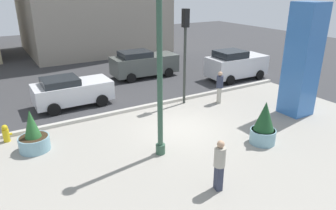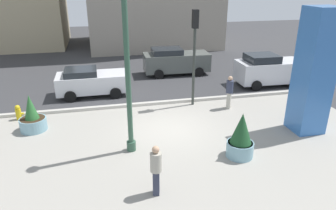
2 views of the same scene
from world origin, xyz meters
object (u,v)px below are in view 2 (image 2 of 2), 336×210
car_curb_west (91,81)px  pedestrian_crossing (156,168)px  fire_hydrant (18,113)px  car_intersection (175,61)px  art_pillar_blue (314,73)px  traffic_light_far_side (195,43)px  potted_plant_near_left (32,118)px  lamp_post (128,76)px  pedestrian_on_sidewalk (229,91)px  potted_plant_near_right (241,138)px  car_passing_lane (269,70)px

car_curb_west → pedestrian_crossing: pedestrian_crossing is taller
fire_hydrant → car_intersection: car_intersection is taller
art_pillar_blue → fire_hydrant: 13.60m
art_pillar_blue → pedestrian_crossing: (-7.36, -2.98, -1.72)m
traffic_light_far_side → pedestrian_crossing: bearing=-115.4°
art_pillar_blue → potted_plant_near_left: art_pillar_blue is taller
lamp_post → pedestrian_on_sidewalk: bearing=30.4°
potted_plant_near_right → pedestrian_crossing: potted_plant_near_right is taller
pedestrian_crossing → lamp_post: bearing=99.2°
art_pillar_blue → potted_plant_near_left: 12.38m
car_intersection → fire_hydrant: bearing=-147.6°
art_pillar_blue → car_intersection: bearing=109.8°
potted_plant_near_right → fire_hydrant: bearing=148.6°
potted_plant_near_left → art_pillar_blue: bearing=-12.5°
fire_hydrant → pedestrian_crossing: pedestrian_crossing is taller
traffic_light_far_side → pedestrian_on_sidewalk: size_ratio=2.82×
potted_plant_near_left → pedestrian_crossing: size_ratio=0.98×
fire_hydrant → car_passing_lane: bearing=8.7°
potted_plant_near_left → car_curb_west: (2.57, 4.13, 0.24)m
lamp_post → art_pillar_blue: (7.82, 0.10, -0.41)m
lamp_post → car_curb_west: (-1.52, 6.88, -2.27)m
car_curb_west → car_passing_lane: bearing=-3.0°
potted_plant_near_left → car_passing_lane: 13.98m
lamp_post → pedestrian_on_sidewalk: lamp_post is taller
fire_hydrant → car_intersection: size_ratio=0.16×
potted_plant_near_right → fire_hydrant: size_ratio=2.40×
car_curb_west → car_passing_lane: 10.96m
potted_plant_near_left → car_passing_lane: (13.51, 3.56, 0.41)m
car_intersection → car_passing_lane: (5.15, -3.66, 0.05)m
art_pillar_blue → pedestrian_on_sidewalk: size_ratio=3.05×
lamp_post → fire_hydrant: (-4.97, 4.10, -2.72)m
art_pillar_blue → traffic_light_far_side: 5.73m
potted_plant_near_right → pedestrian_on_sidewalk: potted_plant_near_right is taller
car_curb_west → car_passing_lane: car_passing_lane is taller
lamp_post → fire_hydrant: lamp_post is taller
fire_hydrant → pedestrian_on_sidewalk: pedestrian_on_sidewalk is taller
lamp_post → pedestrian_on_sidewalk: (5.47, 3.21, -2.11)m
car_curb_west → car_intersection: size_ratio=0.87×
potted_plant_near_right → pedestrian_on_sidewalk: size_ratio=1.02×
car_intersection → traffic_light_far_side: bearing=-94.7°
car_curb_west → potted_plant_near_right: bearing=-56.2°
traffic_light_far_side → car_intersection: 6.33m
car_passing_lane → pedestrian_crossing: (-8.97, -9.18, -0.03)m
lamp_post → pedestrian_crossing: 3.61m
pedestrian_on_sidewalk → potted_plant_near_left: bearing=-177.2°
potted_plant_near_left → fire_hydrant: (-0.88, 1.36, -0.21)m
pedestrian_crossing → fire_hydrant: bearing=127.9°
fire_hydrant → car_passing_lane: (14.40, 2.20, 0.62)m
fire_hydrant → traffic_light_far_side: size_ratio=0.15×
pedestrian_on_sidewalk → pedestrian_crossing: size_ratio=1.02×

